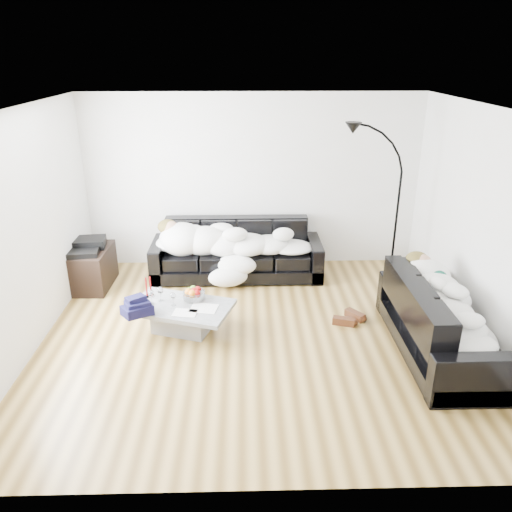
{
  "coord_description": "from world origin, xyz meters",
  "views": [
    {
      "loc": [
        -0.14,
        -5.1,
        3.13
      ],
      "look_at": [
        0.0,
        0.3,
        0.9
      ],
      "focal_mm": 35.0,
      "sensor_mm": 36.0,
      "label": 1
    }
  ],
  "objects_px": {
    "stereo": "(87,245)",
    "candle_right": "(151,287)",
    "wine_glass_a": "(160,294)",
    "sofa_right": "(441,319)",
    "wine_glass_b": "(152,297)",
    "shoes": "(349,318)",
    "floor_lamp": "(397,217)",
    "wine_glass_c": "(173,299)",
    "sleeper_right": "(444,300)",
    "coffee_table": "(182,318)",
    "av_cabinet": "(90,268)",
    "sleeper_back": "(236,237)",
    "candle_left": "(146,288)",
    "sofa_back": "(237,250)",
    "fruit_bowl": "(194,293)"
  },
  "relations": [
    {
      "from": "sleeper_right",
      "to": "wine_glass_a",
      "type": "relative_size",
      "value": 9.67
    },
    {
      "from": "wine_glass_b",
      "to": "wine_glass_c",
      "type": "distance_m",
      "value": 0.26
    },
    {
      "from": "stereo",
      "to": "wine_glass_a",
      "type": "bearing_deg",
      "value": -51.46
    },
    {
      "from": "candle_right",
      "to": "floor_lamp",
      "type": "relative_size",
      "value": 0.13
    },
    {
      "from": "candle_left",
      "to": "floor_lamp",
      "type": "distance_m",
      "value": 3.49
    },
    {
      "from": "shoes",
      "to": "sofa_back",
      "type": "bearing_deg",
      "value": 163.5
    },
    {
      "from": "fruit_bowl",
      "to": "floor_lamp",
      "type": "relative_size",
      "value": 0.13
    },
    {
      "from": "wine_glass_a",
      "to": "stereo",
      "type": "height_order",
      "value": "stereo"
    },
    {
      "from": "sofa_right",
      "to": "wine_glass_b",
      "type": "xyz_separation_m",
      "value": [
        -3.26,
        0.55,
        0.02
      ]
    },
    {
      "from": "shoes",
      "to": "stereo",
      "type": "xyz_separation_m",
      "value": [
        -3.48,
        1.12,
        0.57
      ]
    },
    {
      "from": "sofa_right",
      "to": "sleeper_back",
      "type": "bearing_deg",
      "value": 47.89
    },
    {
      "from": "shoes",
      "to": "stereo",
      "type": "distance_m",
      "value": 3.7
    },
    {
      "from": "sleeper_back",
      "to": "wine_glass_c",
      "type": "relative_size",
      "value": 13.03
    },
    {
      "from": "coffee_table",
      "to": "sleeper_right",
      "type": "bearing_deg",
      "value": -9.97
    },
    {
      "from": "floor_lamp",
      "to": "wine_glass_c",
      "type": "bearing_deg",
      "value": -177.64
    },
    {
      "from": "sleeper_back",
      "to": "candle_left",
      "type": "xyz_separation_m",
      "value": [
        -1.08,
        -1.32,
        -0.16
      ]
    },
    {
      "from": "coffee_table",
      "to": "av_cabinet",
      "type": "height_order",
      "value": "av_cabinet"
    },
    {
      "from": "coffee_table",
      "to": "candle_left",
      "type": "distance_m",
      "value": 0.57
    },
    {
      "from": "candle_right",
      "to": "floor_lamp",
      "type": "xyz_separation_m",
      "value": [
        3.25,
        1.0,
        0.54
      ]
    },
    {
      "from": "stereo",
      "to": "floor_lamp",
      "type": "bearing_deg",
      "value": -7.34
    },
    {
      "from": "sofa_right",
      "to": "wine_glass_b",
      "type": "relative_size",
      "value": 11.64
    },
    {
      "from": "coffee_table",
      "to": "candle_left",
      "type": "relative_size",
      "value": 4.54
    },
    {
      "from": "sleeper_back",
      "to": "coffee_table",
      "type": "relative_size",
      "value": 1.79
    },
    {
      "from": "stereo",
      "to": "candle_right",
      "type": "bearing_deg",
      "value": -51.58
    },
    {
      "from": "shoes",
      "to": "floor_lamp",
      "type": "height_order",
      "value": "floor_lamp"
    },
    {
      "from": "coffee_table",
      "to": "sofa_back",
      "type": "bearing_deg",
      "value": 67.8
    },
    {
      "from": "wine_glass_a",
      "to": "sofa_back",
      "type": "bearing_deg",
      "value": 58.56
    },
    {
      "from": "coffee_table",
      "to": "candle_left",
      "type": "height_order",
      "value": "candle_left"
    },
    {
      "from": "shoes",
      "to": "stereo",
      "type": "bearing_deg",
      "value": -168.8
    },
    {
      "from": "sofa_back",
      "to": "stereo",
      "type": "distance_m",
      "value": 2.11
    },
    {
      "from": "wine_glass_b",
      "to": "wine_glass_a",
      "type": "bearing_deg",
      "value": 37.18
    },
    {
      "from": "sleeper_back",
      "to": "candle_left",
      "type": "height_order",
      "value": "sleeper_back"
    },
    {
      "from": "sofa_back",
      "to": "wine_glass_a",
      "type": "distance_m",
      "value": 1.72
    },
    {
      "from": "sofa_right",
      "to": "stereo",
      "type": "height_order",
      "value": "sofa_right"
    },
    {
      "from": "coffee_table",
      "to": "wine_glass_c",
      "type": "distance_m",
      "value": 0.27
    },
    {
      "from": "shoes",
      "to": "wine_glass_c",
      "type": "bearing_deg",
      "value": -146.89
    },
    {
      "from": "sofa_back",
      "to": "sleeper_back",
      "type": "relative_size",
      "value": 1.18
    },
    {
      "from": "floor_lamp",
      "to": "fruit_bowl",
      "type": "bearing_deg",
      "value": -178.57
    },
    {
      "from": "wine_glass_c",
      "to": "shoes",
      "type": "relative_size",
      "value": 0.35
    },
    {
      "from": "wine_glass_c",
      "to": "candle_right",
      "type": "distance_m",
      "value": 0.39
    },
    {
      "from": "wine_glass_a",
      "to": "wine_glass_c",
      "type": "xyz_separation_m",
      "value": [
        0.17,
        -0.12,
        -0.01
      ]
    },
    {
      "from": "wine_glass_a",
      "to": "av_cabinet",
      "type": "xyz_separation_m",
      "value": [
        -1.18,
        1.16,
        -0.15
      ]
    },
    {
      "from": "wine_glass_a",
      "to": "shoes",
      "type": "relative_size",
      "value": 0.39
    },
    {
      "from": "stereo",
      "to": "fruit_bowl",
      "type": "bearing_deg",
      "value": -42.44
    },
    {
      "from": "sofa_back",
      "to": "av_cabinet",
      "type": "relative_size",
      "value": 3.06
    },
    {
      "from": "sofa_back",
      "to": "wine_glass_a",
      "type": "xyz_separation_m",
      "value": [
        -0.9,
        -1.47,
        0.03
      ]
    },
    {
      "from": "sofa_back",
      "to": "candle_left",
      "type": "bearing_deg",
      "value": -128.3
    },
    {
      "from": "sleeper_back",
      "to": "av_cabinet",
      "type": "xyz_separation_m",
      "value": [
        -2.08,
        -0.26,
        -0.35
      ]
    },
    {
      "from": "candle_left",
      "to": "shoes",
      "type": "distance_m",
      "value": 2.52
    },
    {
      "from": "stereo",
      "to": "sofa_right",
      "type": "bearing_deg",
      "value": -29.31
    }
  ]
}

